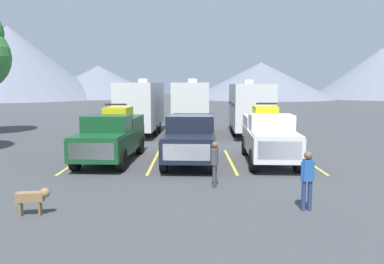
{
  "coord_description": "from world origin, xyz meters",
  "views": [
    {
      "loc": [
        -0.01,
        -16.41,
        3.45
      ],
      "look_at": [
        0.0,
        1.27,
        1.2
      ],
      "focal_mm": 35.09,
      "sensor_mm": 36.0,
      "label": 1
    }
  ],
  "objects": [
    {
      "name": "pickup_truck_b",
      "position": [
        -0.06,
        0.06,
        1.16
      ],
      "size": [
        2.43,
        5.55,
        2.15
      ],
      "color": "black",
      "rests_on": "ground"
    },
    {
      "name": "pickup_truck_c",
      "position": [
        3.41,
        0.16,
        1.21
      ],
      "size": [
        2.28,
        5.45,
        2.61
      ],
      "color": "white",
      "rests_on": "ground"
    },
    {
      "name": "mountain_ridge",
      "position": [
        -11.48,
        74.89,
        6.69
      ],
      "size": [
        126.42,
        46.04,
        16.91
      ],
      "color": "slate",
      "rests_on": "ground"
    },
    {
      "name": "lot_stripe_a",
      "position": [
        -5.19,
        0.27,
        0.0
      ],
      "size": [
        0.12,
        5.5,
        0.01
      ],
      "primitive_type": "cube",
      "color": "gold",
      "rests_on": "ground"
    },
    {
      "name": "camper_trailer_a",
      "position": [
        -3.51,
        9.41,
        2.03
      ],
      "size": [
        2.67,
        8.18,
        3.86
      ],
      "color": "white",
      "rests_on": "ground"
    },
    {
      "name": "person_a",
      "position": [
        0.76,
        -4.1,
        0.9
      ],
      "size": [
        0.24,
        0.33,
        1.56
      ],
      "color": "#3F3F42",
      "rests_on": "ground"
    },
    {
      "name": "lot_stripe_c",
      "position": [
        1.73,
        0.27,
        0.0
      ],
      "size": [
        0.12,
        5.5,
        0.01
      ],
      "primitive_type": "cube",
      "color": "gold",
      "rests_on": "ground"
    },
    {
      "name": "camper_trailer_c",
      "position": [
        3.96,
        9.33,
        1.99
      ],
      "size": [
        2.78,
        8.27,
        3.78
      ],
      "color": "white",
      "rests_on": "ground"
    },
    {
      "name": "lot_stripe_b",
      "position": [
        -1.73,
        0.27,
        0.0
      ],
      "size": [
        0.12,
        5.5,
        0.01
      ],
      "primitive_type": "cube",
      "color": "gold",
      "rests_on": "ground"
    },
    {
      "name": "dog",
      "position": [
        -4.18,
        -6.8,
        0.5
      ],
      "size": [
        0.99,
        0.34,
        0.73
      ],
      "color": "olive",
      "rests_on": "ground"
    },
    {
      "name": "lot_stripe_d",
      "position": [
        5.19,
        0.27,
        0.0
      ],
      "size": [
        0.12,
        5.5,
        0.01
      ],
      "primitive_type": "cube",
      "color": "gold",
      "rests_on": "ground"
    },
    {
      "name": "ground_plane",
      "position": [
        0.0,
        0.0,
        0.0
      ],
      "size": [
        240.0,
        240.0,
        0.0
      ],
      "primitive_type": "plane",
      "color": "#3F4244"
    },
    {
      "name": "camper_trailer_b",
      "position": [
        0.0,
        9.64,
        2.03
      ],
      "size": [
        2.63,
        7.85,
        3.86
      ],
      "color": "white",
      "rests_on": "ground"
    },
    {
      "name": "person_b",
      "position": [
        3.14,
        -6.44,
        0.95
      ],
      "size": [
        0.37,
        0.23,
        1.66
      ],
      "color": "navy",
      "rests_on": "ground"
    },
    {
      "name": "pickup_truck_a",
      "position": [
        -3.65,
        0.44,
        1.18
      ],
      "size": [
        2.42,
        5.62,
        2.55
      ],
      "color": "#144723",
      "rests_on": "ground"
    }
  ]
}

